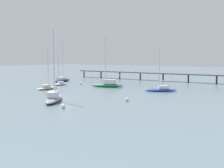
% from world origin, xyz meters
% --- Properties ---
extents(ground_plane, '(400.00, 400.00, 0.00)m').
position_xyz_m(ground_plane, '(0.00, 0.00, 0.00)').
color(ground_plane, slate).
extents(pier, '(72.55, 4.96, 7.58)m').
position_xyz_m(pier, '(17.83, 48.07, 4.00)').
color(pier, '#4C4C51').
rests_on(pier, ground_plane).
extents(sailboat_blue, '(7.51, 6.10, 11.11)m').
position_xyz_m(sailboat_blue, '(11.30, 20.95, 0.67)').
color(sailboat_blue, '#2D4CB7').
rests_on(sailboat_blue, ground_plane).
extents(sailboat_cream, '(2.11, 6.74, 10.15)m').
position_xyz_m(sailboat_cream, '(-14.47, 8.52, 0.63)').
color(sailboat_cream, beige).
rests_on(sailboat_cream, ground_plane).
extents(sailboat_gray, '(7.74, 9.49, 13.16)m').
position_xyz_m(sailboat_gray, '(1.06, -3.67, 0.80)').
color(sailboat_gray, gray).
rests_on(sailboat_gray, ground_plane).
extents(sailboat_white, '(1.74, 6.08, 8.48)m').
position_xyz_m(sailboat_white, '(-18.97, 17.32, 0.60)').
color(sailboat_white, white).
rests_on(sailboat_white, ground_plane).
extents(sailboat_green, '(9.03, 5.61, 13.54)m').
position_xyz_m(sailboat_green, '(-4.64, 21.35, 0.89)').
color(sailboat_green, '#287F4C').
rests_on(sailboat_green, ground_plane).
extents(sailboat_navy, '(5.14, 9.64, 13.90)m').
position_xyz_m(sailboat_navy, '(-27.01, 26.22, 0.76)').
color(sailboat_navy, navy).
rests_on(sailboat_navy, ground_plane).
extents(mooring_buoy_inner, '(0.64, 0.64, 0.64)m').
position_xyz_m(mooring_buoy_inner, '(-15.52, 22.56, 0.32)').
color(mooring_buoy_inner, silver).
rests_on(mooring_buoy_inner, ground_plane).
extents(mooring_buoy_mid, '(0.72, 0.72, 0.72)m').
position_xyz_m(mooring_buoy_mid, '(7.43, -7.65, 0.36)').
color(mooring_buoy_mid, silver).
rests_on(mooring_buoy_mid, ground_plane).
extents(mooring_buoy_far, '(0.69, 0.69, 0.69)m').
position_xyz_m(mooring_buoy_far, '(12.13, 4.03, 0.34)').
color(mooring_buoy_far, silver).
rests_on(mooring_buoy_far, ground_plane).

